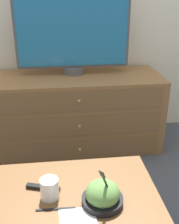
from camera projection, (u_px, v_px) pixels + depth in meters
ground_plane at (69, 128)px, 2.76m from camera, size 12.00×12.00×0.00m
dresser at (77, 112)px, 2.37m from camera, size 1.38×0.55×0.62m
tv at (73, 29)px, 2.17m from camera, size 0.90×0.15×0.69m
coffee_table at (70, 207)px, 1.29m from camera, size 0.82×0.59×0.41m
takeout_bowl at (102, 195)px, 1.22m from camera, size 0.18×0.18×0.20m
drink_cup at (50, 190)px, 1.25m from camera, size 0.08×0.08×0.10m
napkin at (78, 222)px, 1.14m from camera, size 0.16×0.16×0.00m
knife at (56, 209)px, 1.20m from camera, size 0.17×0.02×0.01m
remote_control at (43, 188)px, 1.32m from camera, size 0.16×0.07×0.02m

